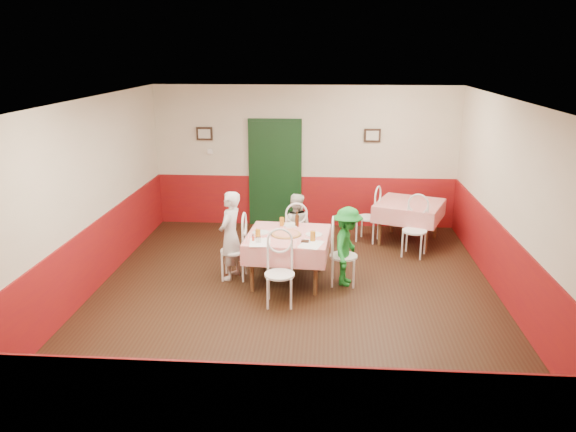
# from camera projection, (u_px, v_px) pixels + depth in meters

# --- Properties ---
(floor) EXTENTS (7.00, 7.00, 0.00)m
(floor) POSITION_uv_depth(u_px,v_px,m) (294.00, 296.00, 8.19)
(floor) COLOR black
(floor) RESTS_ON ground
(ceiling) EXTENTS (7.00, 7.00, 0.00)m
(ceiling) POSITION_uv_depth(u_px,v_px,m) (295.00, 101.00, 7.39)
(ceiling) COLOR white
(ceiling) RESTS_ON back_wall
(back_wall) EXTENTS (6.00, 0.10, 2.80)m
(back_wall) POSITION_uv_depth(u_px,v_px,m) (305.00, 157.00, 11.13)
(back_wall) COLOR beige
(back_wall) RESTS_ON ground
(front_wall) EXTENTS (6.00, 0.10, 2.80)m
(front_wall) POSITION_uv_depth(u_px,v_px,m) (268.00, 320.00, 4.44)
(front_wall) COLOR beige
(front_wall) RESTS_ON ground
(left_wall) EXTENTS (0.10, 7.00, 2.80)m
(left_wall) POSITION_uv_depth(u_px,v_px,m) (85.00, 200.00, 7.99)
(left_wall) COLOR beige
(left_wall) RESTS_ON ground
(right_wall) EXTENTS (0.10, 7.00, 2.80)m
(right_wall) POSITION_uv_depth(u_px,v_px,m) (516.00, 208.00, 7.58)
(right_wall) COLOR beige
(right_wall) RESTS_ON ground
(wainscot_back) EXTENTS (6.00, 0.03, 1.00)m
(wainscot_back) POSITION_uv_depth(u_px,v_px,m) (305.00, 201.00, 11.38)
(wainscot_back) COLOR maroon
(wainscot_back) RESTS_ON ground
(wainscot_front) EXTENTS (6.00, 0.03, 1.00)m
(wainscot_front) POSITION_uv_depth(u_px,v_px,m) (270.00, 416.00, 4.72)
(wainscot_front) COLOR maroon
(wainscot_front) RESTS_ON ground
(wainscot_left) EXTENTS (0.03, 7.00, 1.00)m
(wainscot_left) POSITION_uv_depth(u_px,v_px,m) (92.00, 259.00, 8.25)
(wainscot_left) COLOR maroon
(wainscot_left) RESTS_ON ground
(wainscot_right) EXTENTS (0.03, 7.00, 1.00)m
(wainscot_right) POSITION_uv_depth(u_px,v_px,m) (507.00, 270.00, 7.84)
(wainscot_right) COLOR maroon
(wainscot_right) RESTS_ON ground
(door) EXTENTS (0.96, 0.06, 2.10)m
(door) POSITION_uv_depth(u_px,v_px,m) (275.00, 174.00, 11.23)
(door) COLOR black
(door) RESTS_ON ground
(picture_left) EXTENTS (0.32, 0.03, 0.26)m
(picture_left) POSITION_uv_depth(u_px,v_px,m) (204.00, 134.00, 11.09)
(picture_left) COLOR black
(picture_left) RESTS_ON back_wall
(picture_right) EXTENTS (0.32, 0.03, 0.26)m
(picture_right) POSITION_uv_depth(u_px,v_px,m) (372.00, 135.00, 10.87)
(picture_right) COLOR black
(picture_right) RESTS_ON back_wall
(thermostat) EXTENTS (0.10, 0.03, 0.10)m
(thermostat) POSITION_uv_depth(u_px,v_px,m) (210.00, 151.00, 11.19)
(thermostat) COLOR white
(thermostat) RESTS_ON back_wall
(main_table) EXTENTS (1.30, 1.30, 0.77)m
(main_table) POSITION_uv_depth(u_px,v_px,m) (288.00, 258.00, 8.63)
(main_table) COLOR red
(main_table) RESTS_ON ground
(second_table) EXTENTS (1.45, 1.45, 0.77)m
(second_table) POSITION_uv_depth(u_px,v_px,m) (408.00, 222.00, 10.40)
(second_table) COLOR red
(second_table) RESTS_ON ground
(chair_left) EXTENTS (0.42, 0.42, 0.90)m
(chair_left) POSITION_uv_depth(u_px,v_px,m) (234.00, 251.00, 8.72)
(chair_left) COLOR white
(chair_left) RESTS_ON ground
(chair_right) EXTENTS (0.44, 0.44, 0.90)m
(chair_right) POSITION_uv_depth(u_px,v_px,m) (344.00, 256.00, 8.49)
(chair_right) COLOR white
(chair_right) RESTS_ON ground
(chair_far) EXTENTS (0.49, 0.49, 0.90)m
(chair_far) POSITION_uv_depth(u_px,v_px,m) (295.00, 236.00, 9.41)
(chair_far) COLOR white
(chair_far) RESTS_ON ground
(chair_near) EXTENTS (0.44, 0.44, 0.90)m
(chair_near) POSITION_uv_depth(u_px,v_px,m) (280.00, 275.00, 7.80)
(chair_near) COLOR white
(chair_near) RESTS_ON ground
(chair_second_a) EXTENTS (0.54, 0.54, 0.90)m
(chair_second_a) POSITION_uv_depth(u_px,v_px,m) (368.00, 218.00, 10.43)
(chair_second_a) COLOR white
(chair_second_a) RESTS_ON ground
(chair_second_b) EXTENTS (0.54, 0.54, 0.90)m
(chair_second_b) POSITION_uv_depth(u_px,v_px,m) (414.00, 231.00, 9.66)
(chair_second_b) COLOR white
(chair_second_b) RESTS_ON ground
(pizza) EXTENTS (0.47, 0.47, 0.03)m
(pizza) POSITION_uv_depth(u_px,v_px,m) (286.00, 234.00, 8.48)
(pizza) COLOR #B74723
(pizza) RESTS_ON main_table
(plate_left) EXTENTS (0.27, 0.27, 0.01)m
(plate_left) POSITION_uv_depth(u_px,v_px,m) (261.00, 232.00, 8.58)
(plate_left) COLOR white
(plate_left) RESTS_ON main_table
(plate_right) EXTENTS (0.27, 0.27, 0.01)m
(plate_right) POSITION_uv_depth(u_px,v_px,m) (314.00, 234.00, 8.48)
(plate_right) COLOR white
(plate_right) RESTS_ON main_table
(plate_far) EXTENTS (0.27, 0.27, 0.01)m
(plate_far) POSITION_uv_depth(u_px,v_px,m) (291.00, 225.00, 8.94)
(plate_far) COLOR white
(plate_far) RESTS_ON main_table
(glass_a) EXTENTS (0.08, 0.08, 0.14)m
(glass_a) POSITION_uv_depth(u_px,v_px,m) (258.00, 234.00, 8.30)
(glass_a) COLOR #BF7219
(glass_a) RESTS_ON main_table
(glass_b) EXTENTS (0.08, 0.08, 0.15)m
(glass_b) POSITION_uv_depth(u_px,v_px,m) (313.00, 236.00, 8.21)
(glass_b) COLOR #BF7219
(glass_b) RESTS_ON main_table
(glass_c) EXTENTS (0.08, 0.08, 0.14)m
(glass_c) POSITION_uv_depth(u_px,v_px,m) (282.00, 222.00, 8.91)
(glass_c) COLOR #BF7219
(glass_c) RESTS_ON main_table
(beer_bottle) EXTENTS (0.06, 0.06, 0.22)m
(beer_bottle) POSITION_uv_depth(u_px,v_px,m) (297.00, 220.00, 8.87)
(beer_bottle) COLOR #381C0A
(beer_bottle) RESTS_ON main_table
(shaker_a) EXTENTS (0.04, 0.04, 0.09)m
(shaker_a) POSITION_uv_depth(u_px,v_px,m) (257.00, 240.00, 8.14)
(shaker_a) COLOR silver
(shaker_a) RESTS_ON main_table
(shaker_b) EXTENTS (0.04, 0.04, 0.09)m
(shaker_b) POSITION_uv_depth(u_px,v_px,m) (260.00, 240.00, 8.14)
(shaker_b) COLOR silver
(shaker_b) RESTS_ON main_table
(shaker_c) EXTENTS (0.04, 0.04, 0.09)m
(shaker_c) POSITION_uv_depth(u_px,v_px,m) (253.00, 238.00, 8.22)
(shaker_c) COLOR #B23319
(shaker_c) RESTS_ON main_table
(menu_left) EXTENTS (0.33, 0.42, 0.00)m
(menu_left) POSITION_uv_depth(u_px,v_px,m) (260.00, 242.00, 8.16)
(menu_left) COLOR white
(menu_left) RESTS_ON main_table
(menu_right) EXTENTS (0.40, 0.47, 0.00)m
(menu_right) POSITION_uv_depth(u_px,v_px,m) (311.00, 244.00, 8.08)
(menu_right) COLOR white
(menu_right) RESTS_ON main_table
(wallet) EXTENTS (0.12, 0.10, 0.02)m
(wallet) POSITION_uv_depth(u_px,v_px,m) (305.00, 241.00, 8.18)
(wallet) COLOR black
(wallet) RESTS_ON main_table
(diner_left) EXTENTS (0.46, 0.58, 1.40)m
(diner_left) POSITION_uv_depth(u_px,v_px,m) (230.00, 236.00, 8.65)
(diner_left) COLOR gray
(diner_left) RESTS_ON ground
(diner_far) EXTENTS (0.58, 0.46, 1.17)m
(diner_far) POSITION_uv_depth(u_px,v_px,m) (295.00, 227.00, 9.42)
(diner_far) COLOR gray
(diner_far) RESTS_ON ground
(diner_right) EXTENTS (0.61, 0.87, 1.22)m
(diner_right) POSITION_uv_depth(u_px,v_px,m) (347.00, 246.00, 8.44)
(diner_right) COLOR gray
(diner_right) RESTS_ON ground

